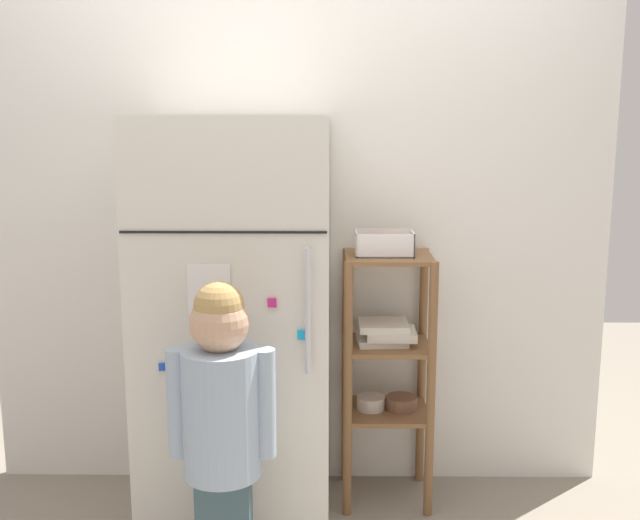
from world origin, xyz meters
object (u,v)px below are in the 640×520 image
pantry_shelf_unit (387,358)px  fruit_bin (385,246)px  child_standing (222,411)px  refrigerator (237,325)px

pantry_shelf_unit → fruit_bin: (-0.02, -0.02, 0.48)m
child_standing → fruit_bin: size_ratio=4.72×
refrigerator → child_standing: size_ratio=1.47×
refrigerator → fruit_bin: bearing=13.9°
child_standing → pantry_shelf_unit: child_standing is taller
refrigerator → fruit_bin: refrigerator is taller
child_standing → pantry_shelf_unit: (0.59, 0.69, -0.04)m
refrigerator → fruit_bin: 0.67m
child_standing → fruit_bin: (0.57, 0.67, 0.43)m
refrigerator → child_standing: bearing=-88.9°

